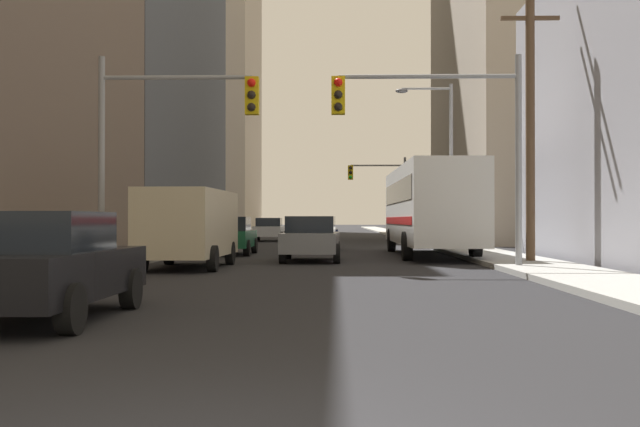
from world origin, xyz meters
TOP-DOWN VIEW (x-y plane):
  - sidewalk_left at (-6.49, 50.00)m, footprint 2.52×160.00m
  - sidewalk_right at (6.49, 50.00)m, footprint 2.52×160.00m
  - city_bus at (4.37, 25.01)m, footprint 2.67×11.52m
  - cargo_van_beige at (-3.51, 17.66)m, footprint 2.16×5.27m
  - sedan_black at (-3.34, 6.27)m, footprint 1.95×4.21m
  - sedan_grey at (-0.08, 21.26)m, footprint 1.95×4.26m
  - sedan_green at (-3.52, 25.87)m, footprint 1.95×4.20m
  - sedan_navy at (-0.08, 31.37)m, footprint 1.95×4.22m
  - sedan_silver at (-3.62, 45.09)m, footprint 1.95×4.20m
  - traffic_signal_near_left at (-3.88, 16.81)m, footprint 4.52×0.44m
  - traffic_signal_near_right at (3.52, 16.81)m, footprint 5.29×0.44m
  - traffic_signal_far_right at (3.99, 51.22)m, footprint 4.28×0.44m
  - utility_pole_right at (6.74, 19.10)m, footprint 2.20×0.28m
  - street_lamp_right at (5.52, 29.68)m, footprint 2.58×0.32m
  - building_left_mid_office at (-16.68, 48.35)m, footprint 15.24×28.15m
  - building_right_mid_block at (16.48, 45.99)m, footprint 15.96×22.58m

SIDE VIEW (x-z plane):
  - sidewalk_left at x=-6.49m, z-range 0.00..0.15m
  - sidewalk_right at x=6.49m, z-range 0.00..0.15m
  - sedan_black at x=-3.34m, z-range 0.01..1.53m
  - sedan_grey at x=-0.08m, z-range 0.01..1.53m
  - sedan_green at x=-3.52m, z-range 0.01..1.53m
  - sedan_navy at x=-0.08m, z-range 0.01..1.53m
  - sedan_silver at x=-3.62m, z-range 0.01..1.53m
  - cargo_van_beige at x=-3.51m, z-range 0.16..2.42m
  - city_bus at x=4.37m, z-range 0.23..3.63m
  - traffic_signal_far_right at x=3.99m, z-range 1.07..7.07m
  - traffic_signal_near_left at x=-3.88m, z-range 1.08..7.08m
  - traffic_signal_near_right at x=3.52m, z-range 1.11..7.11m
  - street_lamp_right at x=5.52m, z-range 0.81..8.31m
  - utility_pole_right at x=6.74m, z-range 0.27..9.29m
  - building_right_mid_block at x=16.48m, z-range 0.00..24.58m
  - building_left_mid_office at x=-16.68m, z-range 0.00..32.10m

